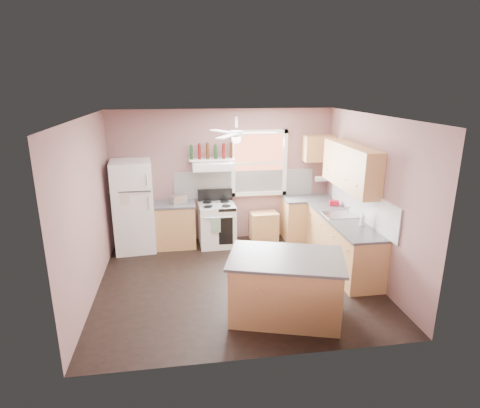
{
  "coord_description": "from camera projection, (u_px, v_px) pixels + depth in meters",
  "views": [
    {
      "loc": [
        -0.85,
        -6.0,
        3.17
      ],
      "look_at": [
        0.1,
        0.3,
        1.25
      ],
      "focal_mm": 30.0,
      "sensor_mm": 36.0,
      "label": 1
    }
  ],
  "objects": [
    {
      "name": "window_frame",
      "position": [
        259.0,
        163.0,
        8.21
      ],
      "size": [
        1.16,
        0.07,
        1.36
      ],
      "primitive_type": "cube",
      "color": "white",
      "rests_on": "wall_back"
    },
    {
      "name": "floor",
      "position": [
        237.0,
        281.0,
        6.72
      ],
      "size": [
        4.5,
        4.5,
        0.0
      ],
      "primitive_type": "plane",
      "color": "black",
      "rests_on": "ground"
    },
    {
      "name": "wall_back",
      "position": [
        223.0,
        176.0,
        8.24
      ],
      "size": [
        4.5,
        0.05,
        2.7
      ],
      "primitive_type": "cube",
      "color": "#815B59",
      "rests_on": "ground"
    },
    {
      "name": "base_cabinet_left",
      "position": [
        173.0,
        226.0,
        8.05
      ],
      "size": [
        0.9,
        0.6,
        0.86
      ],
      "primitive_type": "cube",
      "color": "#B87E4C",
      "rests_on": "floor"
    },
    {
      "name": "ceiling_fan_hub",
      "position": [
        236.0,
        133.0,
        6.01
      ],
      "size": [
        0.2,
        0.2,
        0.08
      ],
      "primitive_type": "cylinder",
      "color": "white",
      "rests_on": "ceiling"
    },
    {
      "name": "island",
      "position": [
        285.0,
        288.0,
        5.6
      ],
      "size": [
        1.68,
        1.32,
        0.86
      ],
      "primitive_type": "cube",
      "rotation": [
        0.0,
        0.0,
        -0.29
      ],
      "color": "#B87E4C",
      "rests_on": "floor"
    },
    {
      "name": "window_view",
      "position": [
        259.0,
        163.0,
        8.24
      ],
      "size": [
        1.0,
        0.02,
        1.2
      ],
      "primitive_type": "cube",
      "color": "brown",
      "rests_on": "wall_back"
    },
    {
      "name": "bottle_shelf",
      "position": [
        212.0,
        160.0,
        7.96
      ],
      "size": [
        0.9,
        0.26,
        0.03
      ],
      "primitive_type": "cube",
      "color": "white",
      "rests_on": "range_hood"
    },
    {
      "name": "sink",
      "position": [
        339.0,
        215.0,
        7.21
      ],
      "size": [
        0.55,
        0.45,
        0.03
      ],
      "primitive_type": "cube",
      "color": "silver",
      "rests_on": "counter_right"
    },
    {
      "name": "backsplash_right",
      "position": [
        361.0,
        203.0,
        6.98
      ],
      "size": [
        0.03,
        2.6,
        0.55
      ],
      "primitive_type": "cube",
      "color": "white",
      "rests_on": "wall_right"
    },
    {
      "name": "upper_cabinet_corner",
      "position": [
        318.0,
        148.0,
        8.18
      ],
      "size": [
        0.6,
        0.33,
        0.52
      ],
      "primitive_type": "cube",
      "color": "#B87E4C",
      "rests_on": "wall_back"
    },
    {
      "name": "range_hood",
      "position": [
        212.0,
        166.0,
        7.87
      ],
      "size": [
        0.78,
        0.5,
        0.14
      ],
      "primitive_type": "cube",
      "color": "white",
      "rests_on": "wall_back"
    },
    {
      "name": "ceiling",
      "position": [
        236.0,
        117.0,
        5.94
      ],
      "size": [
        4.5,
        4.5,
        0.0
      ],
      "primitive_type": "plane",
      "color": "white",
      "rests_on": "ground"
    },
    {
      "name": "soap_bottle",
      "position": [
        363.0,
        219.0,
        6.63
      ],
      "size": [
        0.12,
        0.12,
        0.23
      ],
      "primitive_type": "imported",
      "rotation": [
        0.0,
        0.0,
        3.77
      ],
      "color": "silver",
      "rests_on": "counter_right"
    },
    {
      "name": "paper_towel",
      "position": [
        322.0,
        179.0,
        8.41
      ],
      "size": [
        0.26,
        0.12,
        0.12
      ],
      "primitive_type": "cylinder",
      "rotation": [
        0.0,
        1.57,
        0.0
      ],
      "color": "white",
      "rests_on": "wall_back"
    },
    {
      "name": "wall_left",
      "position": [
        86.0,
        210.0,
        6.0
      ],
      "size": [
        0.05,
        4.0,
        2.7
      ],
      "primitive_type": "cube",
      "color": "#815B59",
      "rests_on": "ground"
    },
    {
      "name": "wall_right",
      "position": [
        372.0,
        198.0,
        6.65
      ],
      "size": [
        0.05,
        4.0,
        2.7
      ],
      "primitive_type": "cube",
      "color": "#815B59",
      "rests_on": "ground"
    },
    {
      "name": "backsplash_back",
      "position": [
        245.0,
        184.0,
        8.32
      ],
      "size": [
        2.9,
        0.03,
        0.55
      ],
      "primitive_type": "cube",
      "color": "white",
      "rests_on": "wall_back"
    },
    {
      "name": "cart",
      "position": [
        264.0,
        227.0,
        8.41
      ],
      "size": [
        0.57,
        0.4,
        0.56
      ],
      "primitive_type": "cube",
      "rotation": [
        0.0,
        0.0,
        0.04
      ],
      "color": "#B87E4C",
      "rests_on": "floor"
    },
    {
      "name": "counter_corner",
      "position": [
        308.0,
        198.0,
        8.32
      ],
      "size": [
        1.02,
        0.62,
        0.04
      ],
      "primitive_type": "cube",
      "color": "#424244",
      "rests_on": "base_cabinet_corner"
    },
    {
      "name": "red_caddy",
      "position": [
        334.0,
        203.0,
        7.77
      ],
      "size": [
        0.2,
        0.16,
        0.1
      ],
      "primitive_type": "cube",
      "rotation": [
        0.0,
        0.0,
        -0.23
      ],
      "color": "#AE0E24",
      "rests_on": "counter_right"
    },
    {
      "name": "counter_left",
      "position": [
        171.0,
        204.0,
        7.92
      ],
      "size": [
        0.92,
        0.62,
        0.04
      ],
      "primitive_type": "cube",
      "color": "#424244",
      "rests_on": "base_cabinet_left"
    },
    {
      "name": "base_cabinet_right",
      "position": [
        342.0,
        243.0,
        7.16
      ],
      "size": [
        0.6,
        2.2,
        0.86
      ],
      "primitive_type": "cube",
      "color": "#B87E4C",
      "rests_on": "floor"
    },
    {
      "name": "faucet",
      "position": [
        348.0,
        211.0,
        7.21
      ],
      "size": [
        0.03,
        0.03,
        0.14
      ],
      "primitive_type": "cylinder",
      "color": "silver",
      "rests_on": "sink"
    },
    {
      "name": "toaster",
      "position": [
        179.0,
        199.0,
        7.86
      ],
      "size": [
        0.32,
        0.25,
        0.18
      ],
      "primitive_type": "cube",
      "rotation": [
        0.0,
        0.0,
        0.38
      ],
      "color": "silver",
      "rests_on": "counter_left"
    },
    {
      "name": "island_top",
      "position": [
        286.0,
        258.0,
        5.47
      ],
      "size": [
        1.79,
        1.43,
        0.04
      ],
      "primitive_type": "cube",
      "rotation": [
        0.0,
        0.0,
        -0.29
      ],
      "color": "#424244",
      "rests_on": "island"
    },
    {
      "name": "wine_bottles",
      "position": [
        212.0,
        152.0,
        7.91
      ],
      "size": [
        0.86,
        0.06,
        0.31
      ],
      "color": "#143819",
      "rests_on": "bottle_shelf"
    },
    {
      "name": "upper_cabinet_right",
      "position": [
        351.0,
        167.0,
        6.97
      ],
      "size": [
        0.33,
        1.8,
        0.76
      ],
      "primitive_type": "cube",
      "color": "#B87E4C",
      "rests_on": "wall_right"
    },
    {
      "name": "refrigerator",
      "position": [
        133.0,
        206.0,
        7.75
      ],
      "size": [
        0.82,
        0.8,
        1.78
      ],
      "primitive_type": "cube",
      "rotation": [
        0.0,
        0.0,
        0.09
      ],
      "color": "white",
      "rests_on": "floor"
    },
    {
      "name": "counter_right",
      "position": [
        344.0,
        220.0,
        7.02
      ],
      "size": [
        0.62,
        2.22,
        0.04
      ],
      "primitive_type": "cube",
      "color": "#424244",
      "rests_on": "base_cabinet_right"
    },
    {
      "name": "stove",
      "position": [
        217.0,
        225.0,
        8.1
      ],
      "size": [
        0.73,
        0.66,
        0.86
      ],
      "primitive_type": "cube",
      "rotation": [
        0.0,
        0.0,
        0.03
      ],
      "color": "white",
      "rests_on": "floor"
    },
    {
      "name": "base_cabinet_corner",
      "position": [
        307.0,
        219.0,
        8.45
      ],
      "size": [
        1.0,
        0.6,
        0.86
      ],
      "primitive_type": "cube",
      "color": "#B87E4C",
      "rests_on": "floor"
    }
  ]
}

